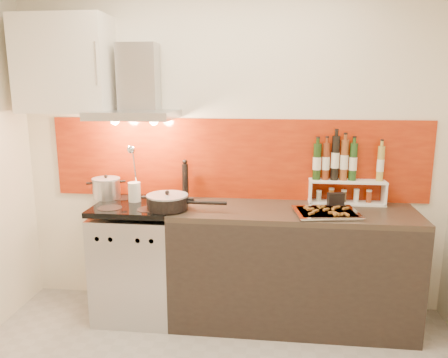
# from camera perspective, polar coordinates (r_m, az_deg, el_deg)

# --- Properties ---
(back_wall) EXTENTS (3.40, 0.02, 2.60)m
(back_wall) POSITION_cam_1_polar(r_m,az_deg,el_deg) (3.49, 0.85, 3.96)
(back_wall) COLOR silver
(back_wall) RESTS_ON ground
(backsplash) EXTENTS (3.00, 0.02, 0.64)m
(backsplash) POSITION_cam_1_polar(r_m,az_deg,el_deg) (3.48, 1.64, 2.62)
(backsplash) COLOR maroon
(backsplash) RESTS_ON back_wall
(range_stove) EXTENTS (0.60, 0.60, 0.91)m
(range_stove) POSITION_cam_1_polar(r_m,az_deg,el_deg) (3.57, -11.16, -10.43)
(range_stove) COLOR #B7B7BA
(range_stove) RESTS_ON ground
(counter) EXTENTS (1.80, 0.60, 0.90)m
(counter) POSITION_cam_1_polar(r_m,az_deg,el_deg) (3.42, 8.82, -11.22)
(counter) COLOR black
(counter) RESTS_ON ground
(range_hood) EXTENTS (0.62, 0.50, 0.61)m
(range_hood) POSITION_cam_1_polar(r_m,az_deg,el_deg) (3.43, -11.33, 11.02)
(range_hood) COLOR #B7B7BA
(range_hood) RESTS_ON back_wall
(upper_cabinet) EXTENTS (0.70, 0.35, 0.72)m
(upper_cabinet) POSITION_cam_1_polar(r_m,az_deg,el_deg) (3.63, -20.08, 13.86)
(upper_cabinet) COLOR #EEE4CF
(upper_cabinet) RESTS_ON back_wall
(stock_pot) EXTENTS (0.22, 0.22, 0.19)m
(stock_pot) POSITION_cam_1_polar(r_m,az_deg,el_deg) (3.61, -15.10, -1.14)
(stock_pot) COLOR #B7B7BA
(stock_pot) RESTS_ON range_stove
(saute_pan) EXTENTS (0.59, 0.31, 0.14)m
(saute_pan) POSITION_cam_1_polar(r_m,az_deg,el_deg) (3.22, -7.28, -2.96)
(saute_pan) COLOR black
(saute_pan) RESTS_ON range_stove
(utensil_jar) EXTENTS (0.10, 0.14, 0.46)m
(utensil_jar) POSITION_cam_1_polar(r_m,az_deg,el_deg) (3.44, -11.67, -0.87)
(utensil_jar) COLOR silver
(utensil_jar) RESTS_ON range_stove
(pepper_mill) EXTENTS (0.05, 0.05, 0.33)m
(pepper_mill) POSITION_cam_1_polar(r_m,az_deg,el_deg) (3.48, -5.08, -0.15)
(pepper_mill) COLOR black
(pepper_mill) RESTS_ON counter
(step_shelf) EXTENTS (0.58, 0.16, 0.53)m
(step_shelf) POSITION_cam_1_polar(r_m,az_deg,el_deg) (3.46, 15.26, 0.64)
(step_shelf) COLOR white
(step_shelf) RESTS_ON counter
(caddy_box) EXTENTS (0.13, 0.08, 0.10)m
(caddy_box) POSITION_cam_1_polar(r_m,az_deg,el_deg) (3.36, 14.39, -2.64)
(caddy_box) COLOR black
(caddy_box) RESTS_ON counter
(baking_tray) EXTENTS (0.49, 0.40, 0.03)m
(baking_tray) POSITION_cam_1_polar(r_m,az_deg,el_deg) (3.18, 13.22, -4.26)
(baking_tray) COLOR silver
(baking_tray) RESTS_ON counter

